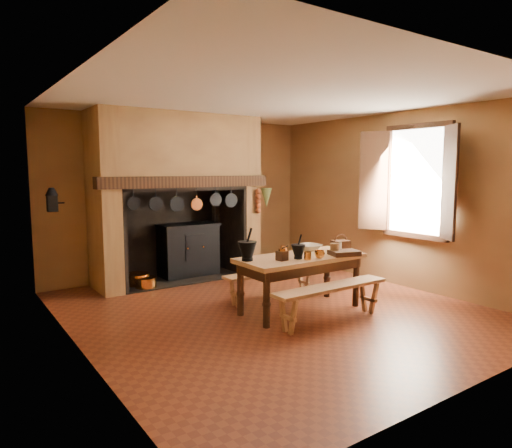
{
  "coord_description": "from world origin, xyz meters",
  "views": [
    {
      "loc": [
        -3.6,
        -4.78,
        1.88
      ],
      "look_at": [
        -0.08,
        0.3,
        1.14
      ],
      "focal_mm": 32.0,
      "sensor_mm": 36.0,
      "label": 1
    }
  ],
  "objects_px": {
    "bench_front": "(331,295)",
    "coffee_grinder": "(282,255)",
    "work_table": "(300,265)",
    "mixing_bowl": "(309,247)",
    "wicker_basket": "(340,245)",
    "iron_range": "(189,249)"
  },
  "relations": [
    {
      "from": "work_table",
      "to": "coffee_grinder",
      "type": "relative_size",
      "value": 9.36
    },
    {
      "from": "iron_range",
      "to": "bench_front",
      "type": "relative_size",
      "value": 0.96
    },
    {
      "from": "iron_range",
      "to": "wicker_basket",
      "type": "distance_m",
      "value": 2.88
    },
    {
      "from": "work_table",
      "to": "iron_range",
      "type": "bearing_deg",
      "value": 96.72
    },
    {
      "from": "work_table",
      "to": "wicker_basket",
      "type": "xyz_separation_m",
      "value": [
        0.76,
        0.02,
        0.19
      ]
    },
    {
      "from": "work_table",
      "to": "coffee_grinder",
      "type": "distance_m",
      "value": 0.44
    },
    {
      "from": "bench_front",
      "to": "coffee_grinder",
      "type": "relative_size",
      "value": 9.07
    },
    {
      "from": "iron_range",
      "to": "work_table",
      "type": "bearing_deg",
      "value": -83.28
    },
    {
      "from": "iron_range",
      "to": "wicker_basket",
      "type": "relative_size",
      "value": 5.61
    },
    {
      "from": "bench_front",
      "to": "mixing_bowl",
      "type": "height_order",
      "value": "mixing_bowl"
    },
    {
      "from": "bench_front",
      "to": "wicker_basket",
      "type": "height_order",
      "value": "wicker_basket"
    },
    {
      "from": "iron_range",
      "to": "bench_front",
      "type": "distance_m",
      "value": 3.28
    },
    {
      "from": "bench_front",
      "to": "coffee_grinder",
      "type": "xyz_separation_m",
      "value": [
        -0.39,
        0.49,
        0.46
      ]
    },
    {
      "from": "work_table",
      "to": "coffee_grinder",
      "type": "bearing_deg",
      "value": -165.48
    },
    {
      "from": "bench_front",
      "to": "coffee_grinder",
      "type": "bearing_deg",
      "value": 128.61
    },
    {
      "from": "iron_range",
      "to": "coffee_grinder",
      "type": "bearing_deg",
      "value": -91.52
    },
    {
      "from": "work_table",
      "to": "wicker_basket",
      "type": "height_order",
      "value": "wicker_basket"
    },
    {
      "from": "work_table",
      "to": "mixing_bowl",
      "type": "bearing_deg",
      "value": 34.71
    },
    {
      "from": "bench_front",
      "to": "coffee_grinder",
      "type": "distance_m",
      "value": 0.78
    },
    {
      "from": "mixing_bowl",
      "to": "wicker_basket",
      "type": "distance_m",
      "value": 0.45
    },
    {
      "from": "iron_range",
      "to": "bench_front",
      "type": "xyz_separation_m",
      "value": [
        0.32,
        -3.26,
        -0.13
      ]
    },
    {
      "from": "work_table",
      "to": "bench_front",
      "type": "height_order",
      "value": "work_table"
    }
  ]
}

